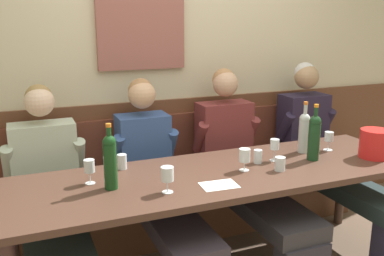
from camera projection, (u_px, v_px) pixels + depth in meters
room_wall_back at (171, 54)px, 3.41m from camera, size 6.80×0.12×2.80m
wood_wainscot_panel at (174, 162)px, 3.58m from camera, size 6.80×0.03×1.05m
wall_bench at (184, 199)px, 3.45m from camera, size 2.96×0.42×0.94m
dining_table at (223, 182)px, 2.74m from camera, size 2.66×0.81×0.75m
person_left_seat at (51, 199)px, 2.66m from camera, size 0.53×1.25×1.26m
person_center_left_seat at (157, 179)px, 2.93m from camera, size 0.48×1.26×1.26m
person_center_right_seat at (244, 166)px, 3.17m from camera, size 0.52×1.25×1.30m
person_right_seat at (326, 152)px, 3.46m from camera, size 0.49×1.26×1.32m
ice_bucket at (375, 144)px, 2.97m from camera, size 0.20×0.20×0.20m
wine_bottle_green_tall at (314, 136)px, 2.90m from camera, size 0.08×0.08×0.38m
wine_bottle_clear_water at (110, 160)px, 2.41m from camera, size 0.08×0.08×0.38m
wine_bottle_amber_mid at (304, 131)px, 3.07m from camera, size 0.08×0.08×0.37m
wine_glass_by_bottle at (275, 146)px, 2.90m from camera, size 0.06×0.06×0.15m
wine_glass_left_end at (245, 156)px, 2.71m from camera, size 0.07×0.07×0.14m
wine_glass_mid_left at (89, 167)px, 2.50m from camera, size 0.06×0.06×0.15m
wine_glass_mid_right at (329, 137)px, 3.13m from camera, size 0.07×0.07×0.14m
wine_glass_right_end at (167, 175)px, 2.37m from camera, size 0.07×0.07×0.15m
water_tumbler_center at (280, 164)px, 2.72m from camera, size 0.07×0.07×0.09m
water_tumbler_left at (122, 162)px, 2.75m from camera, size 0.06×0.06×0.10m
water_tumbler_right at (258, 156)px, 2.87m from camera, size 0.06×0.06×0.09m
tasting_sheet_left_guest at (219, 185)px, 2.49m from camera, size 0.22×0.16×0.00m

